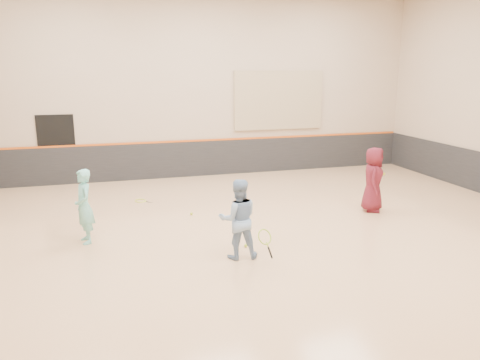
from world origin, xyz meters
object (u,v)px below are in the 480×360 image
object	(u,v)px
spare_racket	(140,200)
young_man	(373,180)
girl	(84,206)
instructor	(238,219)

from	to	relation	value
spare_racket	young_man	bearing A→B (deg)	-24.25
girl	spare_racket	size ratio (longest dim) A/B	2.31
girl	spare_racket	distance (m)	3.24
spare_racket	instructor	bearing A→B (deg)	-71.45
instructor	young_man	world-z (taller)	young_man
young_man	instructor	bearing A→B (deg)	146.94
young_man	spare_racket	world-z (taller)	young_man
girl	spare_racket	world-z (taller)	girl
girl	instructor	bearing A→B (deg)	45.72
girl	young_man	distance (m)	7.00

